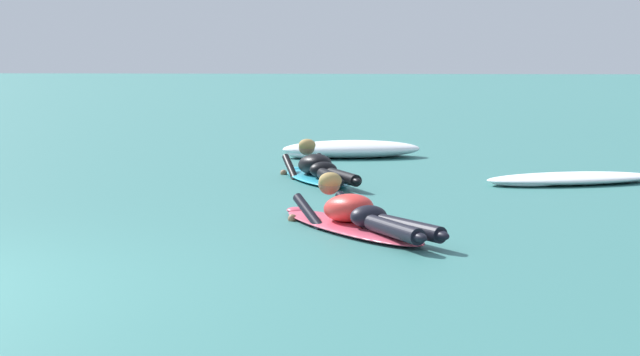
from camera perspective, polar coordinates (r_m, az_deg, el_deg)
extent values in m
plane|color=#387A75|center=(18.06, -8.39, 0.99)|extent=(120.00, 120.00, 0.00)
ellipsoid|color=#E54C66|center=(10.69, 1.51, -2.36)|extent=(1.71, 2.35, 0.07)
ellipsoid|color=#E54C66|center=(11.71, -1.14, -1.56)|extent=(0.28, 0.28, 0.06)
ellipsoid|color=red|center=(10.71, 1.38, -1.46)|extent=(0.68, 0.76, 0.34)
ellipsoid|color=black|center=(10.39, 2.37, -1.87)|extent=(0.44, 0.41, 0.20)
cylinder|color=black|center=(9.85, 3.59, -2.50)|extent=(0.52, 0.83, 0.14)
ellipsoid|color=black|center=(9.47, 4.78, -2.86)|extent=(0.20, 0.24, 0.08)
cylinder|color=black|center=(9.93, 4.39, -2.43)|extent=(0.60, 0.79, 0.14)
ellipsoid|color=black|center=(9.58, 5.84, -2.77)|extent=(0.20, 0.24, 0.08)
cylinder|color=black|center=(10.94, -0.52, -1.71)|extent=(0.36, 0.52, 0.32)
sphere|color=#8C6647|center=(11.29, -1.34, -1.98)|extent=(0.09, 0.09, 0.09)
cylinder|color=black|center=(11.13, 1.56, -1.58)|extent=(0.36, 0.52, 0.32)
sphere|color=#8C6647|center=(11.44, 0.74, -1.87)|extent=(0.09, 0.09, 0.09)
sphere|color=#8C6647|center=(11.03, 0.45, -0.27)|extent=(0.21, 0.21, 0.21)
ellipsoid|color=#AD894C|center=(11.01, 0.50, -0.13)|extent=(0.29, 0.28, 0.16)
ellipsoid|color=#2DB2D1|center=(14.72, -0.20, 0.01)|extent=(1.20, 2.15, 0.07)
ellipsoid|color=#2DB2D1|center=(15.68, -1.16, 0.43)|extent=(0.25, 0.25, 0.06)
ellipsoid|color=black|center=(14.75, -0.25, 0.67)|extent=(0.60, 0.77, 0.35)
ellipsoid|color=black|center=(14.38, 0.16, 0.40)|extent=(0.41, 0.38, 0.20)
cylinder|color=black|center=(13.80, 0.49, 0.03)|extent=(0.38, 0.87, 0.14)
ellipsoid|color=black|center=(13.38, 0.90, -0.17)|extent=(0.17, 0.24, 0.08)
cylinder|color=black|center=(13.85, 1.13, 0.05)|extent=(0.47, 0.85, 0.14)
ellipsoid|color=black|center=(13.44, 1.75, -0.14)|extent=(0.17, 0.24, 0.08)
cylinder|color=black|center=(15.07, -1.43, 0.48)|extent=(0.28, 0.57, 0.33)
sphere|color=#8C6647|center=(15.44, -1.77, 0.24)|extent=(0.09, 0.09, 0.09)
cylinder|color=black|center=(15.16, 0.20, 0.51)|extent=(0.28, 0.57, 0.33)
sphere|color=#8C6647|center=(15.51, -0.15, 0.27)|extent=(0.09, 0.09, 0.09)
sphere|color=#8C6647|center=(15.12, -0.65, 1.50)|extent=(0.21, 0.21, 0.21)
ellipsoid|color=#AD894C|center=(15.10, -0.63, 1.61)|extent=(0.27, 0.26, 0.16)
ellipsoid|color=white|center=(17.83, 1.53, 1.41)|extent=(2.23, 1.34, 0.26)
ellipsoid|color=white|center=(18.06, 3.11, 1.34)|extent=(0.90, 0.82, 0.18)
ellipsoid|color=white|center=(17.67, -0.45, 1.18)|extent=(0.83, 0.63, 0.14)
ellipsoid|color=white|center=(14.69, 12.06, -0.01)|extent=(2.34, 1.48, 0.14)
ellipsoid|color=white|center=(15.05, 13.71, 0.02)|extent=(0.89, 0.72, 0.10)
ellipsoid|color=white|center=(14.33, 9.85, -0.24)|extent=(0.80, 0.41, 0.07)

